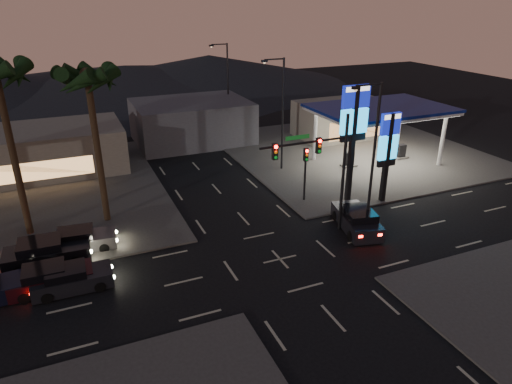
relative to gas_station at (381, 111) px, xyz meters
name	(u,v)px	position (x,y,z in m)	size (l,w,h in m)	color
ground	(280,259)	(-16.00, -12.00, -5.08)	(140.00, 140.00, 0.00)	black
corner_lot_ne	(351,151)	(0.00, 4.00, -5.02)	(24.00, 24.00, 0.12)	#47443F
corner_lot_nw	(4,201)	(-32.00, 4.00, -5.02)	(24.00, 24.00, 0.12)	#47443F
gas_station	(381,111)	(0.00, 0.00, 0.00)	(12.20, 8.20, 5.47)	silver
convenience_store	(342,119)	(2.00, 9.00, -3.08)	(10.00, 6.00, 4.00)	#726B5B
pylon_sign_tall	(354,121)	(-7.50, -6.50, 1.31)	(2.20, 0.35, 9.00)	black
pylon_sign_short	(388,144)	(-5.00, -7.50, -0.42)	(1.60, 0.35, 7.00)	black
traffic_signal_mast	(321,160)	(-12.24, -10.01, 0.15)	(6.10, 0.39, 8.00)	black
pedestal_signal	(306,166)	(-10.50, -5.02, -2.16)	(0.32, 0.39, 4.30)	black
streetlight_near	(372,151)	(-9.21, -11.00, 0.64)	(2.14, 0.25, 10.00)	black
streetlight_mid	(281,108)	(-9.21, 2.00, 0.64)	(2.14, 0.25, 10.00)	black
streetlight_far	(226,83)	(-9.21, 16.00, 0.64)	(2.14, 0.25, 10.00)	black
palm_a	(89,87)	(-25.00, -2.50, 4.35)	(4.41, 4.41, 10.86)	black
building_far_west	(30,152)	(-30.00, 10.00, -3.08)	(16.00, 8.00, 4.00)	#726B5B
building_far_mid	(192,121)	(-14.00, 14.00, -2.88)	(12.00, 9.00, 4.40)	#4C4C51
hill_right	(209,69)	(-1.00, 48.00, -2.58)	(50.00, 50.00, 5.00)	black
hill_center	(125,78)	(-16.00, 48.00, -3.08)	(60.00, 60.00, 4.00)	black
car_lane_a_front	(71,279)	(-27.73, -10.30, -4.44)	(4.30, 1.88, 1.39)	black
car_lane_a_mid	(50,278)	(-28.79, -9.80, -4.42)	(4.42, 1.92, 1.43)	black
car_lane_b_front	(80,240)	(-27.00, -5.97, -4.43)	(4.46, 2.20, 1.41)	#59585B
car_lane_b_mid	(46,253)	(-28.96, -6.97, -4.34)	(5.00, 2.26, 1.60)	black
suv_station	(357,220)	(-9.52, -10.59, -4.34)	(3.06, 5.11, 1.60)	black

